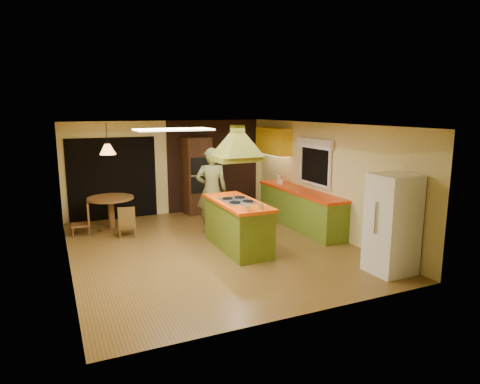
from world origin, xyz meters
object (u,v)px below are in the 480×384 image
wall_oven (197,176)px  canister_large (280,179)px  man (212,190)px  dining_table (111,207)px  kitchen_island (238,225)px  refrigerator (392,224)px

wall_oven → canister_large: bearing=-43.3°
man → dining_table: man is taller
kitchen_island → canister_large: bearing=42.6°
man → wall_oven: 1.88m
refrigerator → canister_large: size_ratio=7.49×
refrigerator → wall_oven: bearing=105.3°
refrigerator → wall_oven: (-1.68, 5.47, 0.17)m
wall_oven → man: bearing=-102.2°
man → canister_large: (2.01, 0.42, 0.06)m
kitchen_island → canister_large: 2.70m
kitchen_island → wall_oven: size_ratio=0.97×
kitchen_island → man: 1.43m
kitchen_island → wall_oven: 3.25m
kitchen_island → canister_large: canister_large is taller
man → refrigerator: (1.95, -3.61, -0.11)m
kitchen_island → wall_oven: wall_oven is taller
kitchen_island → refrigerator: (1.90, -2.26, 0.36)m
kitchen_island → dining_table: kitchen_island is taller
canister_large → kitchen_island: bearing=-138.0°
refrigerator → dining_table: size_ratio=1.64×
dining_table → kitchen_island: bearing=-48.8°
man → dining_table: size_ratio=1.85×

